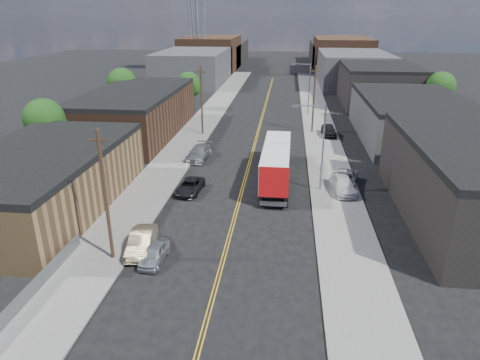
% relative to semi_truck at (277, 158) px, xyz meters
% --- Properties ---
extents(ground, '(260.00, 260.00, 0.00)m').
position_rel_semi_truck_xyz_m(ground, '(-3.37, 32.19, -2.39)').
color(ground, black).
rests_on(ground, ground).
extents(centerline, '(0.32, 120.00, 0.01)m').
position_rel_semi_truck_xyz_m(centerline, '(-3.37, 17.19, -2.39)').
color(centerline, gold).
rests_on(centerline, ground).
extents(sidewalk_left, '(5.00, 140.00, 0.15)m').
position_rel_semi_truck_xyz_m(sidewalk_left, '(-12.87, 17.19, -2.32)').
color(sidewalk_left, slate).
rests_on(sidewalk_left, ground).
extents(sidewalk_right, '(5.00, 140.00, 0.15)m').
position_rel_semi_truck_xyz_m(sidewalk_right, '(6.13, 17.19, -2.32)').
color(sidewalk_right, slate).
rests_on(sidewalk_right, ground).
extents(warehouse_tan, '(12.00, 22.00, 5.60)m').
position_rel_semi_truck_xyz_m(warehouse_tan, '(-21.37, -9.81, 0.41)').
color(warehouse_tan, brown).
rests_on(warehouse_tan, ground).
extents(warehouse_brown, '(12.00, 26.00, 6.60)m').
position_rel_semi_truck_xyz_m(warehouse_brown, '(-21.37, 16.19, 0.91)').
color(warehouse_brown, '#44291B').
rests_on(warehouse_brown, ground).
extents(industrial_right_b, '(14.00, 24.00, 6.10)m').
position_rel_semi_truck_xyz_m(industrial_right_b, '(18.63, 18.19, 0.66)').
color(industrial_right_b, '#38383A').
rests_on(industrial_right_b, ground).
extents(industrial_right_c, '(14.00, 22.00, 7.60)m').
position_rel_semi_truck_xyz_m(industrial_right_c, '(18.63, 44.19, 1.41)').
color(industrial_right_c, black).
rests_on(industrial_right_c, ground).
extents(skyline_left_a, '(16.00, 30.00, 8.00)m').
position_rel_semi_truck_xyz_m(skyline_left_a, '(-23.37, 67.19, 1.61)').
color(skyline_left_a, '#38383A').
rests_on(skyline_left_a, ground).
extents(skyline_right_a, '(16.00, 30.00, 8.00)m').
position_rel_semi_truck_xyz_m(skyline_right_a, '(16.63, 67.19, 1.61)').
color(skyline_right_a, '#38383A').
rests_on(skyline_right_a, ground).
extents(skyline_left_b, '(16.00, 26.00, 10.00)m').
position_rel_semi_truck_xyz_m(skyline_left_b, '(-23.37, 92.19, 2.61)').
color(skyline_left_b, '#44291B').
rests_on(skyline_left_b, ground).
extents(skyline_right_b, '(16.00, 26.00, 10.00)m').
position_rel_semi_truck_xyz_m(skyline_right_b, '(16.63, 92.19, 2.61)').
color(skyline_right_b, '#44291B').
rests_on(skyline_right_b, ground).
extents(skyline_left_c, '(16.00, 40.00, 7.00)m').
position_rel_semi_truck_xyz_m(skyline_left_c, '(-23.37, 112.19, 1.11)').
color(skyline_left_c, black).
rests_on(skyline_left_c, ground).
extents(skyline_right_c, '(16.00, 40.00, 7.00)m').
position_rel_semi_truck_xyz_m(skyline_right_c, '(16.63, 112.19, 1.11)').
color(skyline_right_c, black).
rests_on(skyline_right_c, ground).
extents(streetlight_near, '(3.39, 0.25, 9.00)m').
position_rel_semi_truck_xyz_m(streetlight_near, '(4.23, -2.81, 2.94)').
color(streetlight_near, gray).
rests_on(streetlight_near, ground).
extents(streetlight_far, '(3.39, 0.25, 9.00)m').
position_rel_semi_truck_xyz_m(streetlight_far, '(4.23, 32.19, 2.94)').
color(streetlight_far, gray).
rests_on(streetlight_far, ground).
extents(utility_pole_left_near, '(1.60, 0.26, 10.00)m').
position_rel_semi_truck_xyz_m(utility_pole_left_near, '(-11.57, -17.81, 2.75)').
color(utility_pole_left_near, black).
rests_on(utility_pole_left_near, ground).
extents(utility_pole_left_far, '(1.60, 0.26, 10.00)m').
position_rel_semi_truck_xyz_m(utility_pole_left_far, '(-11.57, 17.19, 2.75)').
color(utility_pole_left_far, black).
rests_on(utility_pole_left_far, ground).
extents(utility_pole_right, '(1.60, 0.26, 10.00)m').
position_rel_semi_truck_xyz_m(utility_pole_right, '(4.83, 20.19, 2.75)').
color(utility_pole_right, black).
rests_on(utility_pole_right, ground).
extents(chainlink_fence, '(0.05, 16.00, 1.22)m').
position_rel_semi_truck_xyz_m(chainlink_fence, '(-14.87, -24.31, -1.73)').
color(chainlink_fence, slate).
rests_on(chainlink_fence, ground).
extents(tree_left_near, '(4.85, 4.76, 7.91)m').
position_rel_semi_truck_xyz_m(tree_left_near, '(-27.31, 2.19, 2.79)').
color(tree_left_near, black).
rests_on(tree_left_near, ground).
extents(tree_left_mid, '(5.10, 5.04, 8.37)m').
position_rel_semi_truck_xyz_m(tree_left_mid, '(-27.31, 27.19, 3.09)').
color(tree_left_mid, black).
rests_on(tree_left_mid, ground).
extents(tree_left_far, '(4.35, 4.20, 6.97)m').
position_rel_semi_truck_xyz_m(tree_left_far, '(-17.31, 34.19, 2.18)').
color(tree_left_far, black).
rests_on(tree_left_far, ground).
extents(tree_right_far, '(4.85, 4.76, 7.91)m').
position_rel_semi_truck_xyz_m(tree_right_far, '(26.69, 32.19, 2.79)').
color(tree_right_far, black).
rests_on(tree_right_far, ground).
extents(semi_truck, '(2.90, 16.04, 4.20)m').
position_rel_semi_truck_xyz_m(semi_truck, '(0.00, 0.00, 0.00)').
color(semi_truck, silver).
rests_on(semi_truck, ground).
extents(car_left_a, '(1.69, 3.86, 1.29)m').
position_rel_semi_truck_xyz_m(car_left_a, '(-8.37, -17.81, -1.74)').
color(car_left_a, '#AFB3B5').
rests_on(car_left_a, ground).
extents(car_left_b, '(2.23, 4.99, 1.59)m').
position_rel_semi_truck_xyz_m(car_left_b, '(-9.77, -16.48, -1.60)').
color(car_left_b, '#7F6F53').
rests_on(car_left_b, ground).
extents(car_left_c, '(2.49, 4.84, 1.30)m').
position_rel_semi_truck_xyz_m(car_left_c, '(-8.59, -4.77, -1.74)').
color(car_left_c, black).
rests_on(car_left_c, ground).
extents(car_left_d, '(2.85, 5.88, 1.65)m').
position_rel_semi_truck_xyz_m(car_left_d, '(-9.77, 5.78, -1.57)').
color(car_left_d, '#96999B').
rests_on(car_left_d, ground).
extents(car_right_lot_a, '(3.22, 5.17, 1.33)m').
position_rel_semi_truck_xyz_m(car_right_lot_a, '(7.42, -1.08, -1.57)').
color(car_right_lot_a, '#A8ABAD').
rests_on(car_right_lot_a, sidewalk_right).
extents(car_right_lot_b, '(2.65, 5.32, 1.49)m').
position_rel_semi_truck_xyz_m(car_right_lot_b, '(6.87, -3.20, -1.50)').
color(car_right_lot_b, silver).
rests_on(car_right_lot_b, sidewalk_right).
extents(car_right_lot_c, '(2.18, 4.90, 1.64)m').
position_rel_semi_truck_xyz_m(car_right_lot_c, '(7.16, 18.06, -1.42)').
color(car_right_lot_c, black).
rests_on(car_right_lot_c, sidewalk_right).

